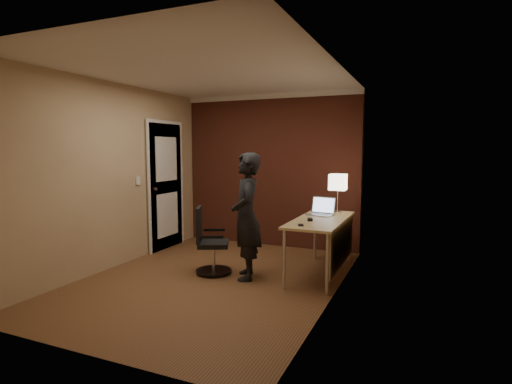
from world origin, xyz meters
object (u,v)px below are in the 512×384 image
desk (326,229)px  person (246,216)px  phone (301,225)px  laptop (322,210)px  desk_lamp (338,183)px  mouse (310,219)px  office_chair (209,245)px

desk → person: 1.03m
desk → phone: (-0.18, -0.53, 0.13)m
desk → laptop: size_ratio=4.07×
laptop → phone: bearing=-92.5°
desk_lamp → laptop: desk_lamp is taller
phone → person: size_ratio=0.07×
mouse → phone: size_ratio=0.87×
desk_lamp → mouse: (-0.18, -0.77, -0.40)m
mouse → laptop: bearing=68.5°
laptop → office_chair: size_ratio=0.43×
laptop → mouse: laptop is taller
desk → person: bearing=-151.1°
laptop → person: (-0.75, -0.80, -0.01)m
desk_lamp → phone: 1.20m
phone → person: bearing=156.6°
desk → desk_lamp: desk_lamp is taller
desk → desk_lamp: 0.79m
desk_lamp → person: bearing=-130.3°
office_chair → person: 0.66m
office_chair → person: (0.52, 0.02, 0.41)m
desk → office_chair: size_ratio=1.76×
phone → mouse: bearing=67.3°
phone → person: 0.71m
desk_lamp → phone: bearing=-99.9°
phone → office_chair: size_ratio=0.13×
person → desk: bearing=93.9°
desk → office_chair: 1.51m
mouse → office_chair: (-1.25, -0.32, -0.37)m
desk → phone: 0.58m
mouse → person: bearing=-177.2°
mouse → phone: (-0.02, -0.34, -0.01)m
desk_lamp → mouse: size_ratio=5.35×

